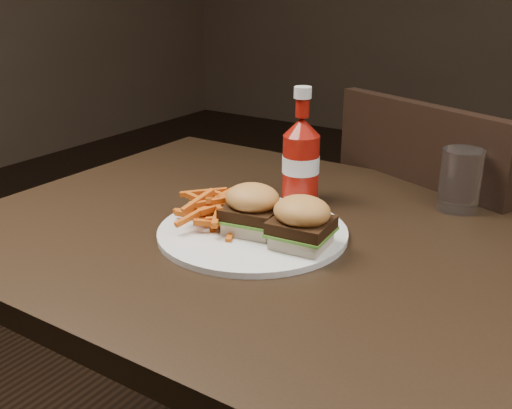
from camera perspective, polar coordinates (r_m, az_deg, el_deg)
The scene contains 8 objects.
dining_table at distance 0.98m, azimuth 6.05°, elevation -4.52°, with size 1.20×0.80×0.04m, color black.
chair_far at distance 1.55m, azimuth 18.90°, elevation -7.75°, with size 0.45×0.45×0.04m, color black.
plate at distance 0.98m, azimuth -0.32°, elevation -2.63°, with size 0.31×0.31×0.01m, color white.
sandwich_half_a at distance 0.97m, azimuth -0.34°, elevation -1.95°, with size 0.08×0.07×0.02m, color #C9AF96.
sandwich_half_b at distance 0.92m, azimuth 4.32°, elevation -3.34°, with size 0.08×0.07×0.02m, color beige.
fries_pile at distance 1.01m, azimuth -3.38°, elevation -0.29°, with size 0.12×0.12×0.05m, color #B9270A, non-canonical shape.
ketchup_bottle at distance 1.11m, azimuth 4.27°, elevation 3.20°, with size 0.07×0.07×0.14m, color maroon.
tumbler at distance 1.13m, azimuth 18.88°, elevation 2.18°, with size 0.07×0.07×0.11m, color white.
Camera 1 is at (0.40, -0.79, 1.15)m, focal length 42.00 mm.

